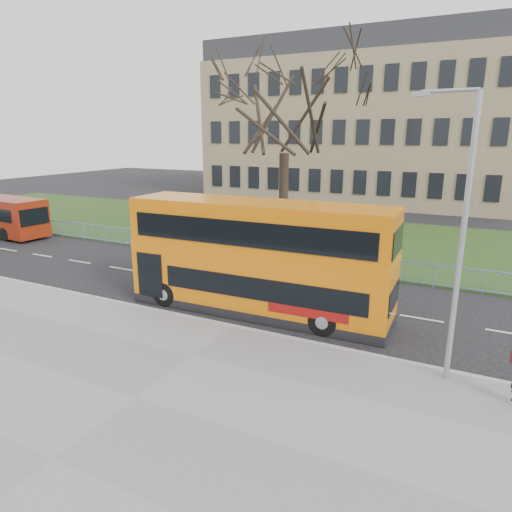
% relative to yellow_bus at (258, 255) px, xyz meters
% --- Properties ---
extents(ground, '(120.00, 120.00, 0.00)m').
position_rel_yellow_bus_xyz_m(ground, '(-0.06, -0.39, -2.32)').
color(ground, black).
rests_on(ground, ground).
extents(pavement, '(80.00, 10.50, 0.12)m').
position_rel_yellow_bus_xyz_m(pavement, '(-0.06, -7.14, -2.26)').
color(pavement, slate).
rests_on(pavement, ground).
extents(kerb, '(80.00, 0.20, 0.14)m').
position_rel_yellow_bus_xyz_m(kerb, '(-0.06, -1.94, -2.25)').
color(kerb, '#939396').
rests_on(kerb, ground).
extents(grass_verge, '(80.00, 15.40, 0.08)m').
position_rel_yellow_bus_xyz_m(grass_verge, '(-0.06, 13.91, -2.28)').
color(grass_verge, '#1F3C15').
rests_on(grass_verge, ground).
extents(guard_railing, '(40.00, 0.12, 1.10)m').
position_rel_yellow_bus_xyz_m(guard_railing, '(-0.06, 6.21, -1.77)').
color(guard_railing, '#7593D0').
rests_on(guard_railing, ground).
extents(bare_tree, '(9.48, 9.48, 13.55)m').
position_rel_yellow_bus_xyz_m(bare_tree, '(-3.06, 9.61, 4.54)').
color(bare_tree, black).
rests_on(bare_tree, grass_verge).
extents(civic_building, '(30.00, 15.00, 14.00)m').
position_rel_yellow_bus_xyz_m(civic_building, '(-5.06, 34.61, 4.68)').
color(civic_building, '#90795B').
rests_on(civic_building, ground).
extents(yellow_bus, '(10.37, 2.72, 4.32)m').
position_rel_yellow_bus_xyz_m(yellow_bus, '(0.00, 0.00, 0.00)').
color(yellow_bus, orange).
rests_on(yellow_bus, ground).
extents(street_lamp, '(1.65, 0.24, 7.80)m').
position_rel_yellow_bus_xyz_m(street_lamp, '(7.06, -2.38, 2.08)').
color(street_lamp, '#92939A').
rests_on(street_lamp, pavement).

